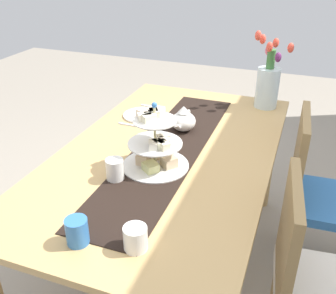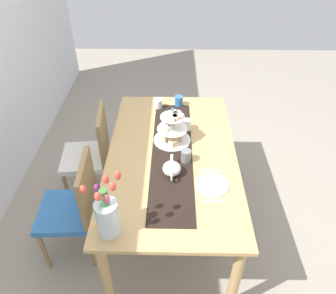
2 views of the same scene
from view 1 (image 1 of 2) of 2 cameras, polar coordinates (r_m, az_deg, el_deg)
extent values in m
plane|color=gray|center=(2.33, 0.02, -17.13)|extent=(8.00, 8.00, 0.00)
cube|color=tan|center=(1.88, 0.02, -0.86)|extent=(1.73, 0.99, 0.03)
cylinder|color=tan|center=(2.85, -2.40, 1.16)|extent=(0.07, 0.07, 0.73)
cylinder|color=tan|center=(2.67, 14.64, -1.76)|extent=(0.07, 0.07, 0.73)
cylinder|color=olive|center=(2.21, 17.09, -14.50)|extent=(0.04, 0.04, 0.41)
cylinder|color=olive|center=(2.49, 17.41, -9.03)|extent=(0.04, 0.04, 0.41)
cube|color=#3370B7|center=(2.23, 22.72, -7.59)|extent=(0.44, 0.44, 0.05)
cube|color=olive|center=(2.08, 18.84, -1.31)|extent=(0.42, 0.06, 0.45)
cylinder|color=olive|center=(2.00, 15.45, -19.76)|extent=(0.04, 0.04, 0.41)
cube|color=silver|center=(1.74, 22.65, -19.38)|extent=(0.46, 0.46, 0.05)
cube|color=olive|center=(1.54, 17.31, -12.54)|extent=(0.42, 0.08, 0.45)
cube|color=black|center=(1.87, 0.03, -0.41)|extent=(1.41, 0.31, 0.00)
cylinder|color=beige|center=(1.67, -1.94, 1.36)|extent=(0.01, 0.01, 0.28)
cylinder|color=white|center=(1.73, -1.87, -2.69)|extent=(0.30, 0.30, 0.01)
cylinder|color=white|center=(1.68, -1.93, 0.53)|extent=(0.24, 0.24, 0.01)
cylinder|color=white|center=(1.63, -1.99, 3.96)|extent=(0.19, 0.19, 0.01)
cube|color=#D5D689|center=(1.68, -2.44, -2.99)|extent=(0.08, 0.08, 0.04)
cube|color=beige|center=(1.71, 0.13, -2.15)|extent=(0.09, 0.09, 0.05)
cube|color=beige|center=(1.78, -1.41, -0.70)|extent=(0.09, 0.09, 0.05)
cube|color=beige|center=(1.73, -3.64, -1.71)|extent=(0.06, 0.06, 0.05)
cube|color=silver|center=(1.63, -2.24, 0.31)|extent=(0.07, 0.06, 0.03)
cube|color=beige|center=(1.63, -1.41, 0.45)|extent=(0.06, 0.07, 0.03)
cube|color=beige|center=(1.62, -0.65, 0.27)|extent=(0.06, 0.07, 0.03)
cube|color=silver|center=(1.65, -0.45, 0.78)|extent=(0.04, 0.06, 0.03)
cube|color=beige|center=(1.68, -0.65, 1.32)|extent=(0.06, 0.07, 0.03)
cube|color=beige|center=(1.67, -1.19, 5.20)|extent=(0.06, 0.04, 0.03)
cube|color=beige|center=(1.65, -2.13, 5.01)|extent=(0.07, 0.06, 0.03)
cube|color=beige|center=(1.66, -2.47, 5.12)|extent=(0.07, 0.06, 0.03)
cube|color=beige|center=(1.65, -3.64, 4.96)|extent=(0.05, 0.07, 0.03)
cube|color=#F0E3C6|center=(1.62, -3.50, 4.47)|extent=(0.06, 0.07, 0.03)
cube|color=beige|center=(1.61, -2.84, 4.26)|extent=(0.07, 0.06, 0.03)
sphere|color=#3370B7|center=(1.60, -2.03, 6.21)|extent=(0.02, 0.02, 0.02)
ellipsoid|color=white|center=(2.04, 2.29, 3.80)|extent=(0.13, 0.13, 0.10)
cone|color=white|center=(2.01, 2.33, 5.56)|extent=(0.06, 0.06, 0.04)
cylinder|color=white|center=(1.96, 1.46, 3.05)|extent=(0.07, 0.02, 0.06)
torus|color=white|center=(2.11, 2.98, 4.64)|extent=(0.07, 0.01, 0.07)
cylinder|color=silver|center=(2.41, 14.44, 8.45)|extent=(0.14, 0.14, 0.24)
cylinder|color=#3D7538|center=(2.36, 14.93, 12.31)|extent=(0.05, 0.05, 0.12)
ellipsoid|color=#EF4C38|center=(2.28, 14.76, 14.10)|extent=(0.04, 0.04, 0.06)
ellipsoid|color=#6B2860|center=(2.30, 15.94, 12.61)|extent=(0.04, 0.04, 0.06)
ellipsoid|color=#EF4C38|center=(2.34, 17.65, 13.77)|extent=(0.04, 0.04, 0.06)
ellipsoid|color=#EF4C38|center=(2.40, 15.63, 14.59)|extent=(0.04, 0.04, 0.06)
ellipsoid|color=#E5607A|center=(2.39, 14.58, 13.63)|extent=(0.04, 0.04, 0.06)
ellipsoid|color=#EF4C38|center=(2.35, 13.80, 15.19)|extent=(0.04, 0.04, 0.06)
ellipsoid|color=#EF4C38|center=(2.30, 13.17, 15.73)|extent=(0.04, 0.04, 0.06)
cylinder|color=white|center=(1.29, -4.83, -13.26)|extent=(0.08, 0.08, 0.08)
cylinder|color=white|center=(2.24, -3.69, 4.72)|extent=(0.23, 0.23, 0.01)
cube|color=silver|center=(2.37, -2.27, 5.99)|extent=(0.02, 0.15, 0.01)
cube|color=silver|center=(2.12, -5.26, 3.20)|extent=(0.02, 0.17, 0.01)
cylinder|color=slate|center=(1.95, -1.97, 2.53)|extent=(0.08, 0.08, 0.09)
cylinder|color=white|center=(1.64, -7.83, -3.33)|extent=(0.08, 0.08, 0.09)
cylinder|color=#3370B7|center=(1.34, -13.27, -12.02)|extent=(0.08, 0.08, 0.09)
camera|label=2|loc=(3.55, 13.72, 38.69)|focal=34.31mm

